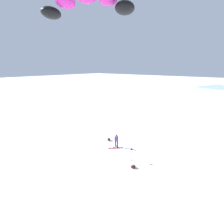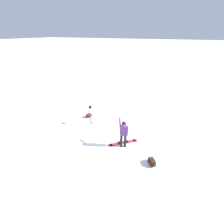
# 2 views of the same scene
# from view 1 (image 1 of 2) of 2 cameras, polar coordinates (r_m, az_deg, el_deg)

# --- Properties ---
(ground_plane) EXTENTS (300.00, 300.00, 0.00)m
(ground_plane) POSITION_cam_1_polar(r_m,az_deg,el_deg) (18.37, 2.54, -13.99)
(ground_plane) COLOR white
(snowboarder) EXTENTS (0.67, 0.57, 1.63)m
(snowboarder) POSITION_cam_1_polar(r_m,az_deg,el_deg) (18.64, 1.68, -10.10)
(snowboarder) COLOR black
(snowboarder) RESTS_ON ground_plane
(snowboard) EXTENTS (1.41, 1.34, 0.10)m
(snowboard) POSITION_cam_1_polar(r_m,az_deg,el_deg) (18.81, 1.39, -13.11)
(snowboard) COLOR #B23333
(snowboard) RESTS_ON ground_plane
(traction_kite) EXTENTS (3.99, 2.79, 0.95)m
(traction_kite) POSITION_cam_1_polar(r_m,az_deg,el_deg) (7.82, -9.56, 34.69)
(traction_kite) COLOR black
(gear_bag_large) EXTENTS (0.67, 0.71, 0.30)m
(gear_bag_large) POSITION_cam_1_polar(r_m,az_deg,el_deg) (20.50, -1.19, -10.04)
(gear_bag_large) COLOR black
(gear_bag_large) RESTS_ON ground_plane
(camera_tripod) EXTENTS (0.52, 0.49, 1.41)m
(camera_tripod) POSITION_cam_1_polar(r_m,az_deg,el_deg) (16.21, 7.26, -14.49)
(camera_tripod) COLOR #262628
(camera_tripod) RESTS_ON ground_plane
(gear_bag_small) EXTENTS (0.58, 0.61, 0.28)m
(gear_bag_small) POSITION_cam_1_polar(r_m,az_deg,el_deg) (15.74, 7.81, -19.29)
(gear_bag_small) COLOR #4C1E19
(gear_bag_small) RESTS_ON ground_plane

